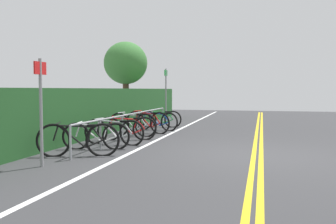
# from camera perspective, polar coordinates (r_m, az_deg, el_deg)

# --- Properties ---
(ground_plane) EXTENTS (35.72, 13.41, 0.05)m
(ground_plane) POSITION_cam_1_polar(r_m,az_deg,el_deg) (8.67, 13.49, -6.56)
(ground_plane) COLOR #353538
(centre_line_yellow_inner) EXTENTS (32.15, 0.10, 0.00)m
(centre_line_yellow_inner) POSITION_cam_1_polar(r_m,az_deg,el_deg) (8.67, 14.02, -6.40)
(centre_line_yellow_inner) COLOR gold
(centre_line_yellow_inner) RESTS_ON ground_plane
(centre_line_yellow_outer) EXTENTS (32.15, 0.10, 0.00)m
(centre_line_yellow_outer) POSITION_cam_1_polar(r_m,az_deg,el_deg) (8.67, 12.96, -6.38)
(centre_line_yellow_outer) COLOR gold
(centre_line_yellow_outer) RESTS_ON ground_plane
(bike_lane_stripe_white) EXTENTS (32.15, 0.12, 0.00)m
(bike_lane_stripe_white) POSITION_cam_1_polar(r_m,az_deg,el_deg) (9.15, -4.79, -5.78)
(bike_lane_stripe_white) COLOR white
(bike_lane_stripe_white) RESTS_ON ground_plane
(bike_rack) EXTENTS (7.49, 0.05, 0.75)m
(bike_rack) POSITION_cam_1_polar(r_m,az_deg,el_deg) (11.40, -5.65, -1.09)
(bike_rack) COLOR #9EA0A5
(bike_rack) RESTS_ON ground_plane
(bicycle_0) EXTENTS (0.69, 1.74, 0.78)m
(bicycle_0) POSITION_cam_1_polar(r_m,az_deg,el_deg) (8.45, -13.54, -4.15)
(bicycle_0) COLOR black
(bicycle_0) RESTS_ON ground_plane
(bicycle_1) EXTENTS (0.55, 1.64, 0.71)m
(bicycle_1) POSITION_cam_1_polar(r_m,az_deg,el_deg) (9.33, -10.93, -3.62)
(bicycle_1) COLOR black
(bicycle_1) RESTS_ON ground_plane
(bicycle_2) EXTENTS (0.46, 1.77, 0.73)m
(bicycle_2) POSITION_cam_1_polar(r_m,az_deg,el_deg) (10.07, -8.30, -3.03)
(bicycle_2) COLOR black
(bicycle_2) RESTS_ON ground_plane
(bicycle_3) EXTENTS (0.68, 1.65, 0.73)m
(bicycle_3) POSITION_cam_1_polar(r_m,az_deg,el_deg) (10.91, -6.27, -2.50)
(bicycle_3) COLOR black
(bicycle_3) RESTS_ON ground_plane
(bicycle_4) EXTENTS (0.46, 1.70, 0.78)m
(bicycle_4) POSITION_cam_1_polar(r_m,az_deg,el_deg) (11.87, -5.49, -1.91)
(bicycle_4) COLOR black
(bicycle_4) RESTS_ON ground_plane
(bicycle_5) EXTENTS (0.57, 1.69, 0.78)m
(bicycle_5) POSITION_cam_1_polar(r_m,az_deg,el_deg) (12.63, -3.16, -1.56)
(bicycle_5) COLOR black
(bicycle_5) RESTS_ON ground_plane
(bicycle_6) EXTENTS (0.54, 1.72, 0.71)m
(bicycle_6) POSITION_cam_1_polar(r_m,az_deg,el_deg) (13.49, -1.83, -1.38)
(bicycle_6) COLOR black
(bicycle_6) RESTS_ON ground_plane
(bicycle_7) EXTENTS (0.47, 1.63, 0.70)m
(bicycle_7) POSITION_cam_1_polar(r_m,az_deg,el_deg) (14.50, -1.16, -1.07)
(bicycle_7) COLOR black
(bicycle_7) RESTS_ON ground_plane
(sign_post_near) EXTENTS (0.36, 0.06, 2.05)m
(sign_post_near) POSITION_cam_1_polar(r_m,az_deg,el_deg) (7.45, -18.85, 1.54)
(sign_post_near) COLOR gray
(sign_post_near) RESTS_ON ground_plane
(sign_post_far) EXTENTS (0.36, 0.06, 2.36)m
(sign_post_far) POSITION_cam_1_polar(r_m,az_deg,el_deg) (16.08, -0.33, 3.26)
(sign_post_far) COLOR gray
(sign_post_far) RESTS_ON ground_plane
(hedge_backdrop) EXTENTS (16.44, 1.10, 1.51)m
(hedge_backdrop) POSITION_cam_1_polar(r_m,az_deg,el_deg) (13.38, -9.99, 0.34)
(hedge_backdrop) COLOR #235626
(hedge_backdrop) RESTS_ON ground_plane
(tree_mid) EXTENTS (2.27, 2.27, 3.96)m
(tree_mid) POSITION_cam_1_polar(r_m,az_deg,el_deg) (19.78, -6.49, 7.36)
(tree_mid) COLOR #473323
(tree_mid) RESTS_ON ground_plane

